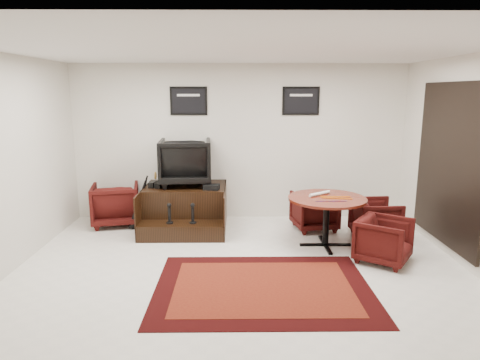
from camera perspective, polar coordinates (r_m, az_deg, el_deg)
name	(u,v)px	position (r m, az deg, el deg)	size (l,w,h in m)	color
ground	(241,271)	(5.74, 0.14, -12.07)	(6.00, 6.00, 0.00)	silver
room_shell	(273,134)	(5.42, 4.48, 6.08)	(6.02, 5.02, 2.81)	beige
area_rug	(263,287)	(5.30, 3.08, -14.10)	(2.58, 1.94, 0.01)	black
shine_podium	(186,208)	(7.47, -7.26, -3.76)	(1.39, 1.44, 0.72)	black
shine_chair	(185,160)	(7.44, -7.30, 2.73)	(0.87, 0.81, 0.89)	black
shoes_pair	(157,184)	(7.40, -11.02, -0.57)	(0.28, 0.30, 0.09)	black
polish_kit	(211,187)	(7.10, -3.83, -0.93)	(0.26, 0.18, 0.09)	black
umbrella_black	(139,204)	(7.46, -13.38, -3.16)	(0.33, 0.12, 0.88)	black
umbrella_hooked	(140,200)	(7.64, -13.15, -2.60)	(0.35, 0.13, 0.93)	black
armchair_side	(116,202)	(7.84, -16.26, -2.86)	(0.78, 0.73, 0.81)	black
meeting_table	(327,203)	(6.54, 11.51, -3.07)	(1.17, 1.17, 0.76)	#49100A
table_chair_back	(314,209)	(7.40, 9.88, -3.82)	(0.69, 0.64, 0.71)	black
table_chair_window	(376,217)	(7.21, 17.66, -4.70)	(0.67, 0.63, 0.69)	black
table_chair_corner	(384,238)	(6.24, 18.66, -7.36)	(0.66, 0.62, 0.68)	black
paper_roll	(320,194)	(6.63, 10.57, -1.80)	(0.05, 0.05, 0.42)	silver
table_clutter	(335,198)	(6.47, 12.53, -2.40)	(0.57, 0.30, 0.01)	orange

